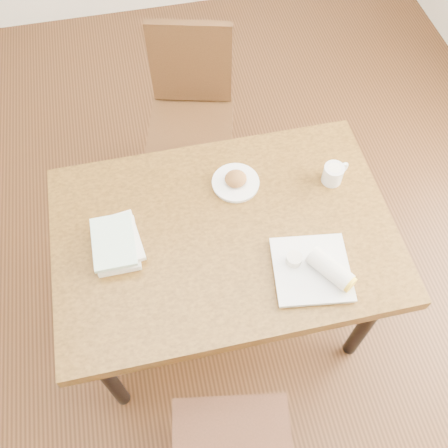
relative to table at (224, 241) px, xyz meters
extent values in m
cube|color=#472814|center=(0.00, 0.00, -0.68)|extent=(4.00, 5.00, 0.01)
cube|color=brown|center=(0.00, 0.00, 0.05)|extent=(1.29, 0.88, 0.06)
cylinder|color=black|center=(-0.55, -0.34, -0.33)|extent=(0.06, 0.06, 0.69)
cylinder|color=black|center=(0.55, -0.34, -0.33)|extent=(0.06, 0.06, 0.69)
cylinder|color=black|center=(-0.55, 0.34, -0.33)|extent=(0.06, 0.06, 0.69)
cylinder|color=black|center=(0.55, 0.34, -0.33)|extent=(0.06, 0.06, 0.69)
cylinder|color=#442213|center=(-0.28, -0.54, -0.45)|extent=(0.04, 0.04, 0.45)
cylinder|color=#442213|center=(0.08, -0.60, -0.45)|extent=(0.04, 0.04, 0.45)
cylinder|color=#412812|center=(0.22, 0.92, -0.45)|extent=(0.04, 0.04, 0.45)
cylinder|color=#412812|center=(-0.13, 1.01, -0.45)|extent=(0.04, 0.04, 0.45)
cylinder|color=#412812|center=(0.13, 0.57, -0.45)|extent=(0.04, 0.04, 0.45)
cylinder|color=#412812|center=(-0.22, 0.66, -0.45)|extent=(0.04, 0.04, 0.45)
cube|color=#412812|center=(0.00, 0.79, -0.20)|extent=(0.51, 0.51, 0.04)
cube|color=#412812|center=(0.05, 0.97, 0.06)|extent=(0.40, 0.14, 0.45)
cylinder|color=white|center=(0.09, 0.20, 0.08)|extent=(0.19, 0.19, 0.01)
cylinder|color=white|center=(0.09, 0.20, 0.09)|extent=(0.19, 0.19, 0.01)
ellipsoid|color=#B27538|center=(0.09, 0.20, 0.11)|extent=(0.11, 0.11, 0.05)
cylinder|color=white|center=(0.47, 0.14, 0.12)|extent=(0.08, 0.08, 0.08)
torus|color=white|center=(0.52, 0.16, 0.12)|extent=(0.07, 0.04, 0.07)
cylinder|color=tan|center=(0.47, 0.14, 0.16)|extent=(0.07, 0.07, 0.01)
cylinder|color=#F2E5CC|center=(0.47, 0.14, 0.16)|extent=(0.05, 0.05, 0.00)
cube|color=white|center=(0.27, -0.23, 0.09)|extent=(0.30, 0.30, 0.02)
cube|color=white|center=(0.27, -0.23, 0.10)|extent=(0.31, 0.31, 0.01)
cylinder|color=white|center=(0.32, -0.26, 0.13)|extent=(0.15, 0.18, 0.07)
cylinder|color=yellow|center=(0.37, -0.33, 0.13)|extent=(0.06, 0.05, 0.06)
cylinder|color=silver|center=(0.21, -0.19, 0.12)|extent=(0.06, 0.06, 0.03)
cylinder|color=red|center=(0.21, -0.19, 0.13)|extent=(0.05, 0.05, 0.01)
cube|color=white|center=(-0.40, 0.02, 0.09)|extent=(0.16, 0.23, 0.02)
cube|color=silver|center=(-0.39, 0.03, 0.11)|extent=(0.18, 0.24, 0.02)
cube|color=#88CCA8|center=(-0.41, 0.01, 0.13)|extent=(0.15, 0.22, 0.02)
camera|label=1|loc=(-0.21, -0.95, 1.70)|focal=40.00mm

